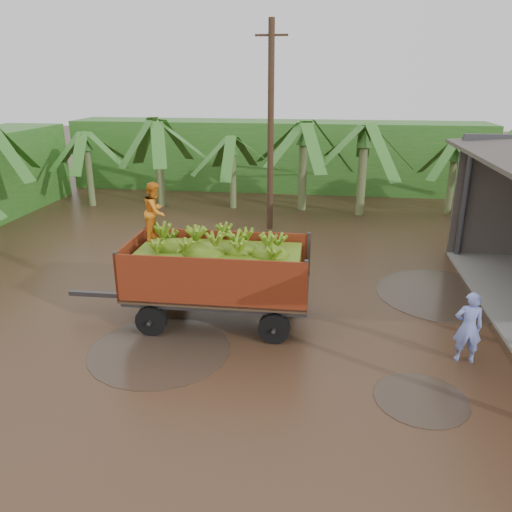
{
  "coord_description": "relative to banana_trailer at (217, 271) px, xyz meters",
  "views": [
    {
      "loc": [
        0.69,
        -11.24,
        5.8
      ],
      "look_at": [
        -0.93,
        0.34,
        1.59
      ],
      "focal_mm": 35.0,
      "sensor_mm": 36.0,
      "label": 1
    }
  ],
  "objects": [
    {
      "name": "ground",
      "position": [
        1.81,
        0.15,
        -1.34
      ],
      "size": [
        100.0,
        100.0,
        0.0
      ],
      "primitive_type": "plane",
      "color": "black",
      "rests_on": "ground"
    },
    {
      "name": "man_blue",
      "position": [
        5.65,
        -1.14,
        -0.53
      ],
      "size": [
        0.6,
        0.4,
        1.62
      ],
      "primitive_type": "imported",
      "rotation": [
        0.0,
        0.0,
        3.12
      ],
      "color": "#8091E9",
      "rests_on": "ground"
    },
    {
      "name": "banana_trailer",
      "position": [
        0.0,
        0.0,
        0.0
      ],
      "size": [
        6.16,
        2.19,
        3.48
      ],
      "rotation": [
        0.0,
        0.0,
        0.01
      ],
      "color": "#A43117",
      "rests_on": "ground"
    },
    {
      "name": "utility_pole",
      "position": [
        0.36,
        8.31,
        2.62
      ],
      "size": [
        1.2,
        0.24,
        7.81
      ],
      "color": "#47301E",
      "rests_on": "ground"
    },
    {
      "name": "hedge_north",
      "position": [
        -0.19,
        16.15,
        0.46
      ],
      "size": [
        22.0,
        3.0,
        3.6
      ],
      "primitive_type": "cube",
      "color": "#2D661E",
      "rests_on": "ground"
    },
    {
      "name": "banana_plants",
      "position": [
        -3.68,
        6.87,
        0.59
      ],
      "size": [
        24.49,
        20.32,
        4.46
      ],
      "color": "#2D661E",
      "rests_on": "ground"
    }
  ]
}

